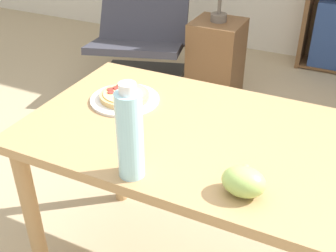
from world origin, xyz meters
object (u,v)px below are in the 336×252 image
at_px(pizza_on_plate, 125,97).
at_px(drink_bottle, 130,134).
at_px(side_table, 216,62).
at_px(grape_bunch, 244,181).
at_px(lounge_chair_near, 142,50).

distance_m(pizza_on_plate, drink_bottle, 0.46).
height_order(drink_bottle, side_table, drink_bottle).
bearing_deg(pizza_on_plate, grape_bunch, -29.64).
xyz_separation_m(lounge_chair_near, side_table, (0.59, 0.02, 0.01)).
distance_m(pizza_on_plate, grape_bunch, 0.64).
bearing_deg(grape_bunch, pizza_on_plate, 150.36).
distance_m(lounge_chair_near, side_table, 0.59).
distance_m(grape_bunch, side_table, 1.99).
height_order(grape_bunch, lounge_chair_near, lounge_chair_near).
relative_size(drink_bottle, side_table, 0.49).
relative_size(pizza_on_plate, side_table, 0.44).
height_order(pizza_on_plate, side_table, pizza_on_plate).
bearing_deg(grape_bunch, side_table, 111.52).
bearing_deg(side_table, drink_bottle, -77.86).
bearing_deg(side_table, lounge_chair_near, -177.73).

